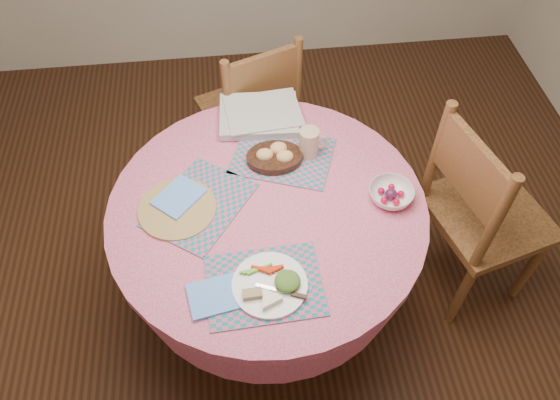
{
  "coord_description": "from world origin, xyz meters",
  "views": [
    {
      "loc": [
        -0.1,
        -1.3,
        2.4
      ],
      "look_at": [
        0.05,
        0.0,
        0.78
      ],
      "focal_mm": 35.0,
      "sensor_mm": 36.0,
      "label": 1
    }
  ],
  "objects_px": {
    "fruit_bowl": "(391,194)",
    "bread_bowl": "(275,156)",
    "wicker_trivet": "(177,209)",
    "dinner_plate": "(272,285)",
    "latte_mug": "(309,143)",
    "chair_back": "(253,110)",
    "dining_table": "(268,235)",
    "chair_right": "(479,212)"
  },
  "relations": [
    {
      "from": "chair_right",
      "to": "wicker_trivet",
      "type": "bearing_deg",
      "value": 74.99
    },
    {
      "from": "dining_table",
      "to": "chair_back",
      "type": "height_order",
      "value": "chair_back"
    },
    {
      "from": "chair_right",
      "to": "fruit_bowl",
      "type": "distance_m",
      "value": 0.5
    },
    {
      "from": "latte_mug",
      "to": "fruit_bowl",
      "type": "xyz_separation_m",
      "value": [
        0.28,
        -0.27,
        -0.04
      ]
    },
    {
      "from": "dinner_plate",
      "to": "latte_mug",
      "type": "distance_m",
      "value": 0.65
    },
    {
      "from": "latte_mug",
      "to": "wicker_trivet",
      "type": "bearing_deg",
      "value": -157.07
    },
    {
      "from": "dining_table",
      "to": "chair_back",
      "type": "relative_size",
      "value": 1.29
    },
    {
      "from": "fruit_bowl",
      "to": "bread_bowl",
      "type": "bearing_deg",
      "value": 149.62
    },
    {
      "from": "bread_bowl",
      "to": "fruit_bowl",
      "type": "relative_size",
      "value": 1.0
    },
    {
      "from": "latte_mug",
      "to": "fruit_bowl",
      "type": "bearing_deg",
      "value": -44.27
    },
    {
      "from": "wicker_trivet",
      "to": "latte_mug",
      "type": "distance_m",
      "value": 0.59
    },
    {
      "from": "wicker_trivet",
      "to": "fruit_bowl",
      "type": "bearing_deg",
      "value": -2.87
    },
    {
      "from": "wicker_trivet",
      "to": "dinner_plate",
      "type": "distance_m",
      "value": 0.5
    },
    {
      "from": "chair_right",
      "to": "bread_bowl",
      "type": "distance_m",
      "value": 0.91
    },
    {
      "from": "chair_right",
      "to": "latte_mug",
      "type": "bearing_deg",
      "value": 57.13
    },
    {
      "from": "dining_table",
      "to": "fruit_bowl",
      "type": "relative_size",
      "value": 5.41
    },
    {
      "from": "wicker_trivet",
      "to": "bread_bowl",
      "type": "relative_size",
      "value": 1.3
    },
    {
      "from": "dinner_plate",
      "to": "latte_mug",
      "type": "relative_size",
      "value": 2.05
    },
    {
      "from": "chair_back",
      "to": "dinner_plate",
      "type": "height_order",
      "value": "chair_back"
    },
    {
      "from": "chair_back",
      "to": "wicker_trivet",
      "type": "xyz_separation_m",
      "value": [
        -0.35,
        -0.81,
        0.25
      ]
    },
    {
      "from": "chair_back",
      "to": "latte_mug",
      "type": "bearing_deg",
      "value": 87.59
    },
    {
      "from": "dinner_plate",
      "to": "bread_bowl",
      "type": "bearing_deg",
      "value": 82.67
    },
    {
      "from": "wicker_trivet",
      "to": "dinner_plate",
      "type": "xyz_separation_m",
      "value": [
        0.32,
        -0.38,
        0.02
      ]
    },
    {
      "from": "dining_table",
      "to": "dinner_plate",
      "type": "xyz_separation_m",
      "value": [
        -0.02,
        -0.36,
        0.22
      ]
    },
    {
      "from": "chair_right",
      "to": "wicker_trivet",
      "type": "xyz_separation_m",
      "value": [
        -1.26,
        -0.0,
        0.21
      ]
    },
    {
      "from": "dining_table",
      "to": "fruit_bowl",
      "type": "distance_m",
      "value": 0.53
    },
    {
      "from": "chair_right",
      "to": "dining_table",
      "type": "bearing_deg",
      "value": 76.4
    },
    {
      "from": "wicker_trivet",
      "to": "dinner_plate",
      "type": "relative_size",
      "value": 1.15
    },
    {
      "from": "chair_right",
      "to": "chair_back",
      "type": "xyz_separation_m",
      "value": [
        -0.91,
        0.8,
        -0.04
      ]
    },
    {
      "from": "wicker_trivet",
      "to": "fruit_bowl",
      "type": "distance_m",
      "value": 0.82
    },
    {
      "from": "chair_back",
      "to": "latte_mug",
      "type": "distance_m",
      "value": 0.69
    },
    {
      "from": "chair_back",
      "to": "wicker_trivet",
      "type": "height_order",
      "value": "chair_back"
    },
    {
      "from": "dining_table",
      "to": "wicker_trivet",
      "type": "xyz_separation_m",
      "value": [
        -0.34,
        0.02,
        0.2
      ]
    },
    {
      "from": "dining_table",
      "to": "bread_bowl",
      "type": "xyz_separation_m",
      "value": [
        0.06,
        0.23,
        0.23
      ]
    },
    {
      "from": "chair_back",
      "to": "fruit_bowl",
      "type": "distance_m",
      "value": 1.01
    },
    {
      "from": "wicker_trivet",
      "to": "latte_mug",
      "type": "bearing_deg",
      "value": 22.93
    },
    {
      "from": "dining_table",
      "to": "chair_right",
      "type": "relative_size",
      "value": 1.19
    },
    {
      "from": "chair_right",
      "to": "bread_bowl",
      "type": "relative_size",
      "value": 4.53
    },
    {
      "from": "bread_bowl",
      "to": "fruit_bowl",
      "type": "height_order",
      "value": "bread_bowl"
    },
    {
      "from": "bread_bowl",
      "to": "fruit_bowl",
      "type": "distance_m",
      "value": 0.49
    },
    {
      "from": "chair_back",
      "to": "latte_mug",
      "type": "height_order",
      "value": "chair_back"
    },
    {
      "from": "wicker_trivet",
      "to": "fruit_bowl",
      "type": "height_order",
      "value": "fruit_bowl"
    }
  ]
}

